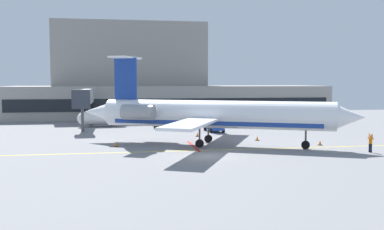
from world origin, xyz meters
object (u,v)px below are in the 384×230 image
Objects in this scene: regional_jet at (211,114)px; marshaller at (370,143)px; pushback_tractor at (164,123)px; baggage_tug at (215,126)px; fuel_tank at (101,118)px.

marshaller is at bearing -26.82° from regional_jet.
pushback_tractor is 31.21m from marshaller.
baggage_tug is 0.56× the size of fuel_tank.
regional_jet is 7.31× the size of baggage_tug.
pushback_tractor is (-3.44, 17.60, -2.61)m from regional_jet.
fuel_tank is (-9.57, 4.74, 0.46)m from pushback_tractor.
marshaller is at bearing -59.47° from baggage_tug.
regional_jet is at bearing -59.79° from fuel_tank.
baggage_tug is at bearing -38.30° from pushback_tractor.
marshaller is (28.00, -29.92, -0.35)m from fuel_tank.
marshaller is (11.73, -19.89, 0.07)m from baggage_tug.
pushback_tractor is at bearing 126.20° from marshaller.
marshaller is at bearing -53.80° from pushback_tractor.
pushback_tractor is (-6.70, 5.29, -0.03)m from baggage_tug.
regional_jet is 25.94m from fuel_tank.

